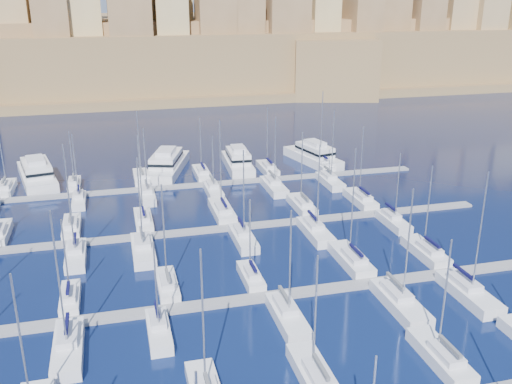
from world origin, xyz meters
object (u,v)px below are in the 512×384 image
object	(u,v)px
motor_yacht_b	(167,164)
motor_yacht_c	(238,161)
motor_yacht_d	(313,155)
sailboat_4	(441,356)
motor_yacht_a	(37,173)

from	to	relation	value
motor_yacht_b	motor_yacht_c	bearing A→B (deg)	-6.63
motor_yacht_b	motor_yacht_d	world-z (taller)	same
sailboat_4	motor_yacht_a	world-z (taller)	sailboat_4
sailboat_4	motor_yacht_d	distance (m)	71.02
sailboat_4	motor_yacht_c	distance (m)	69.74
motor_yacht_a	motor_yacht_b	world-z (taller)	same
motor_yacht_b	sailboat_4	bearing A→B (deg)	-74.73
motor_yacht_c	motor_yacht_d	bearing A→B (deg)	1.52
motor_yacht_a	motor_yacht_c	size ratio (longest dim) A/B	1.23
motor_yacht_d	motor_yacht_c	bearing A→B (deg)	-178.48
motor_yacht_c	sailboat_4	bearing A→B (deg)	-85.93
motor_yacht_a	motor_yacht_d	world-z (taller)	same
motor_yacht_b	motor_yacht_a	bearing A→B (deg)	-179.63
motor_yacht_d	motor_yacht_b	bearing A→B (deg)	177.74
sailboat_4	motor_yacht_a	xyz separation A→B (m)	(-44.68, 71.08, 0.99)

